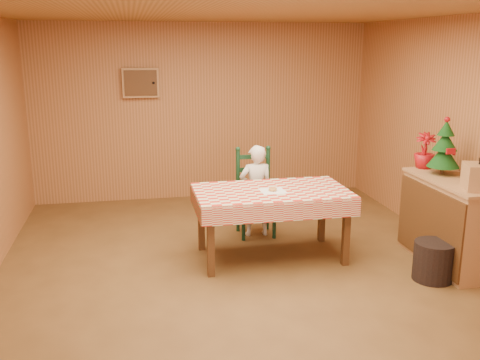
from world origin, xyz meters
name	(u,v)px	position (x,y,z in m)	size (l,w,h in m)	color
ground	(244,275)	(0.00, 0.00, 0.00)	(6.00, 6.00, 0.00)	brown
cabin_walls	(233,90)	(0.00, 0.53, 1.83)	(5.10, 6.05, 2.65)	#A86B3C
dining_table	(271,197)	(0.39, 0.41, 0.69)	(1.66, 0.96, 0.77)	#522F15
ladder_chair	(255,194)	(0.39, 1.19, 0.50)	(0.44, 0.40, 1.08)	black
seated_child	(256,191)	(0.39, 1.14, 0.56)	(0.41, 0.27, 1.12)	silver
napkin	(273,191)	(0.39, 0.36, 0.77)	(0.26, 0.26, 0.00)	white
donut	(273,189)	(0.39, 0.36, 0.79)	(0.09, 0.09, 0.03)	#CF924A
shelf_unit	(450,222)	(2.20, -0.15, 0.47)	(0.54, 1.24, 0.93)	#B48250
christmas_tree	(444,148)	(2.21, 0.10, 1.21)	(0.34, 0.34, 0.62)	#522F15
flower_arrangement	(425,151)	(2.16, 0.40, 1.13)	(0.23, 0.23, 0.40)	#9F0E14
storage_bin	(433,261)	(1.82, -0.49, 0.20)	(0.39, 0.39, 0.39)	black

